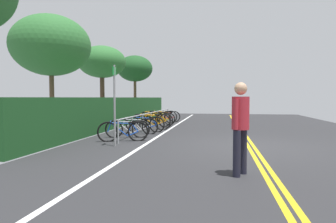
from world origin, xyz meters
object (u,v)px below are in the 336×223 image
Objects in this scene: bicycle_2 at (136,126)px; bicycle_6 at (155,119)px; bicycle_5 at (155,121)px; bicycle_3 at (145,124)px; bicycle_4 at (151,122)px; bike_rack at (151,116)px; bicycle_8 at (162,117)px; tree_mid at (51,46)px; pedestrian at (240,122)px; bicycle_9 at (166,116)px; bicycle_1 at (128,129)px; bicycle_7 at (161,118)px; tree_far_right at (102,62)px; sign_post_near at (114,98)px; tree_extra at (135,69)px; bicycle_0 at (123,131)px.

bicycle_6 reaches higher than bicycle_2.
bicycle_3 is at bearing 177.96° from bicycle_5.
bicycle_2 is 1.71m from bicycle_4.
bicycle_8 is (3.12, 0.12, -0.24)m from bike_rack.
bicycle_3 is at bearing -92.55° from tree_mid.
bicycle_4 is 8.05m from pedestrian.
bicycle_3 is 0.99× the size of bicycle_9.
bicycle_5 reaches higher than bicycle_1.
bicycle_7 is (5.33, -0.14, 0.00)m from bicycle_1.
bicycle_8 is 5.25m from tree_far_right.
bicycle_2 is 3.08m from sign_post_near.
bicycle_5 is at bearing 22.95° from pedestrian.
bicycle_6 is at bearing -156.73° from tree_extra.
bicycle_0 is at bearing -153.08° from tree_far_right.
bicycle_1 is 5.33m from bicycle_7.
bicycle_1 is at bearing 179.24° from bicycle_9.
pedestrian is (-3.67, -3.53, 0.67)m from bicycle_0.
bicycle_1 is 0.90× the size of bicycle_4.
bicycle_7 is at bearing 0.60° from sign_post_near.
bicycle_4 is 3.57m from bicycle_8.
bike_rack is 5.03× the size of bicycle_6.
bicycle_1 is at bearing -115.87° from tree_mid.
bicycle_7 is at bearing -114.32° from tree_far_right.
tree_far_right is at bearing 26.92° from bicycle_0.
bicycle_0 is 2.76m from bicycle_3.
bicycle_7 is 0.70× the size of sign_post_near.
pedestrian is (-11.61, -3.57, 0.68)m from bicycle_9.
bicycle_7 is at bearing 0.41° from bicycle_3.
bicycle_7 is at bearing -53.28° from tree_mid.
bicycle_0 is at bearing 4.51° from sign_post_near.
sign_post_near is 0.47× the size of tree_mid.
tree_far_right is at bearing 28.90° from bicycle_1.
bicycle_0 is 1.88m from bicycle_2.
bicycle_6 is 1.02× the size of bicycle_8.
sign_post_near is at bearing -165.90° from tree_extra.
bicycle_0 is 0.94× the size of bicycle_2.
tree_mid reaches higher than pedestrian.
bicycle_4 is 0.39× the size of tree_far_right.
tree_far_right reaches higher than bicycle_6.
bicycle_8 is (6.24, -0.02, 0.03)m from bicycle_1.
sign_post_near reaches higher than bicycle_6.
bicycle_8 reaches higher than bicycle_0.
bicycle_4 is (2.68, -0.22, 0.04)m from bicycle_1.
pedestrian reaches higher than bicycle_3.
bicycle_6 is at bearing 0.38° from bicycle_2.
bicycle_5 is at bearing -0.03° from bicycle_4.
bicycle_0 is at bearing -179.94° from bike_rack.
bicycle_9 is (1.71, 0.05, -0.00)m from bicycle_7.
bicycle_7 reaches higher than bicycle_2.
tree_mid is (6.63, 7.91, 2.79)m from pedestrian.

